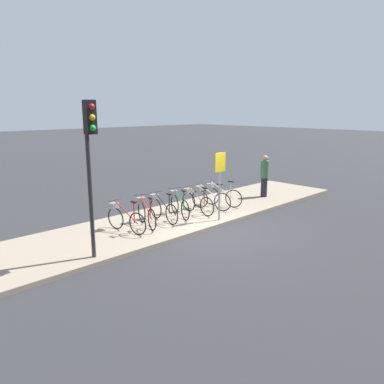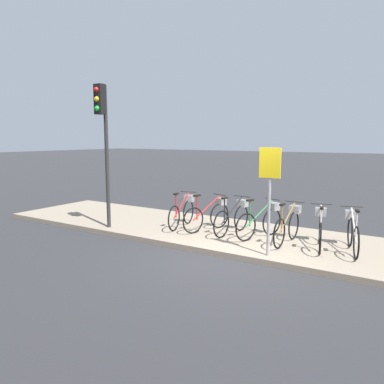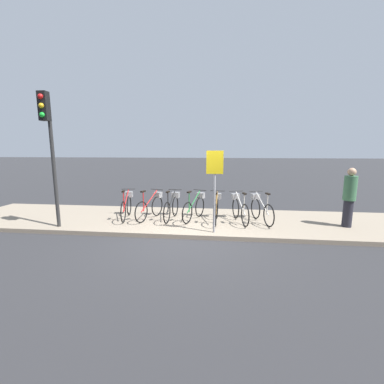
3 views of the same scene
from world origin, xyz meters
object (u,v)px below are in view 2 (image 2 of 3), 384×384
at_px(parked_bicycle_3, 262,220).
at_px(sign_post, 270,183).
at_px(parked_bicycle_1, 209,214).
at_px(parked_bicycle_5, 320,228).
at_px(traffic_light, 103,127).
at_px(parked_bicycle_2, 234,216).
at_px(parked_bicycle_4, 288,224).
at_px(parked_bicycle_6, 353,231).
at_px(parked_bicycle_0, 183,211).

xyz_separation_m(parked_bicycle_3, sign_post, (0.63, -1.26, 1.06)).
distance_m(parked_bicycle_1, parked_bicycle_5, 2.80).
bearing_deg(traffic_light, parked_bicycle_2, 22.45).
xyz_separation_m(parked_bicycle_4, parked_bicycle_6, (1.35, 0.08, 0.00)).
distance_m(parked_bicycle_3, parked_bicycle_4, 0.70).
bearing_deg(parked_bicycle_3, parked_bicycle_2, -178.96).
relative_size(parked_bicycle_2, sign_post, 0.72).
height_order(parked_bicycle_4, parked_bicycle_5, same).
relative_size(parked_bicycle_3, parked_bicycle_6, 0.98).
distance_m(parked_bicycle_2, sign_post, 2.14).
xyz_separation_m(parked_bicycle_0, parked_bicycle_1, (0.81, 0.03, 0.00)).
bearing_deg(sign_post, parked_bicycle_6, 41.10).
relative_size(parked_bicycle_2, parked_bicycle_6, 1.03).
distance_m(parked_bicycle_3, traffic_light, 4.66).
bearing_deg(parked_bicycle_6, sign_post, -138.90).
bearing_deg(parked_bicycle_5, sign_post, -122.41).
height_order(parked_bicycle_2, parked_bicycle_6, same).
bearing_deg(parked_bicycle_4, parked_bicycle_0, 179.14).
relative_size(parked_bicycle_3, parked_bicycle_5, 0.97).
xyz_separation_m(parked_bicycle_2, parked_bicycle_5, (2.12, -0.07, 0.00)).
xyz_separation_m(parked_bicycle_2, parked_bicycle_3, (0.74, 0.01, 0.00)).
height_order(parked_bicycle_0, sign_post, sign_post).
relative_size(parked_bicycle_5, traffic_light, 0.41).
relative_size(parked_bicycle_1, parked_bicycle_6, 0.99).
bearing_deg(parked_bicycle_6, parked_bicycle_0, -179.48).
bearing_deg(traffic_light, parked_bicycle_6, 12.13).
xyz_separation_m(parked_bicycle_5, traffic_light, (-5.26, -1.23, 2.23)).
distance_m(parked_bicycle_0, sign_post, 3.27).
height_order(parked_bicycle_3, traffic_light, traffic_light).
height_order(traffic_light, sign_post, traffic_light).
height_order(parked_bicycle_5, sign_post, sign_post).
bearing_deg(parked_bicycle_0, parked_bicycle_4, -0.86).
distance_m(parked_bicycle_0, parked_bicycle_5, 3.61).
xyz_separation_m(parked_bicycle_0, sign_post, (2.86, -1.18, 1.06)).
distance_m(parked_bicycle_0, parked_bicycle_2, 1.49).
bearing_deg(sign_post, parked_bicycle_0, 157.54).
relative_size(parked_bicycle_1, parked_bicycle_2, 0.96).
bearing_deg(parked_bicycle_4, parked_bicycle_2, 175.73).
xyz_separation_m(parked_bicycle_3, traffic_light, (-3.87, -1.31, 2.23)).
xyz_separation_m(parked_bicycle_6, sign_post, (-1.40, -1.22, 1.06)).
distance_m(parked_bicycle_4, parked_bicycle_6, 1.35).
height_order(parked_bicycle_2, parked_bicycle_3, same).
bearing_deg(parked_bicycle_5, parked_bicycle_4, -176.71).
bearing_deg(parked_bicycle_0, parked_bicycle_3, 1.96).
height_order(parked_bicycle_0, parked_bicycle_4, same).
distance_m(parked_bicycle_2, parked_bicycle_5, 2.13).
bearing_deg(parked_bicycle_1, parked_bicycle_2, 3.00).
relative_size(parked_bicycle_0, traffic_light, 0.42).
height_order(parked_bicycle_1, parked_bicycle_5, same).
bearing_deg(parked_bicycle_1, traffic_light, -152.84).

